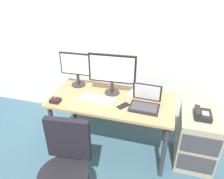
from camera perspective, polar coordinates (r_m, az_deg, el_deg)
ground_plane at (r=2.88m, az=0.00°, el=-14.90°), size 8.00×8.00×0.00m
back_wall at (r=2.80m, az=4.03°, el=16.77°), size 6.00×0.10×2.80m
desk at (r=2.47m, az=0.00°, el=-4.15°), size 1.41×0.70×0.73m
file_cabinet at (r=2.68m, az=21.70°, el=-12.20°), size 0.42×0.53×0.64m
desk_phone at (r=2.46m, az=23.06°, el=-6.15°), size 0.17×0.20×0.09m
office_chair at (r=2.10m, az=-12.19°, el=-21.31°), size 0.52×0.52×0.92m
monitor_main at (r=2.41m, az=0.02°, el=4.99°), size 0.55×0.18×0.48m
monitor_side at (r=2.64m, az=-9.38°, el=6.03°), size 0.43×0.18×0.43m
keyboard at (r=2.40m, az=-3.94°, el=-2.51°), size 0.42×0.15×0.03m
laptop at (r=2.30m, az=8.92°, el=-3.28°), size 0.32×0.28×0.24m
trackball_mouse at (r=2.44m, az=-14.99°, el=-2.81°), size 0.11×0.09×0.07m
coffee_mug at (r=2.50m, az=11.82°, el=-0.90°), size 0.10×0.09×0.09m
paper_notepad at (r=2.55m, az=6.43°, el=-0.75°), size 0.19×0.23×0.01m
cell_phone at (r=2.30m, az=3.05°, el=-4.39°), size 0.14×0.16×0.01m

